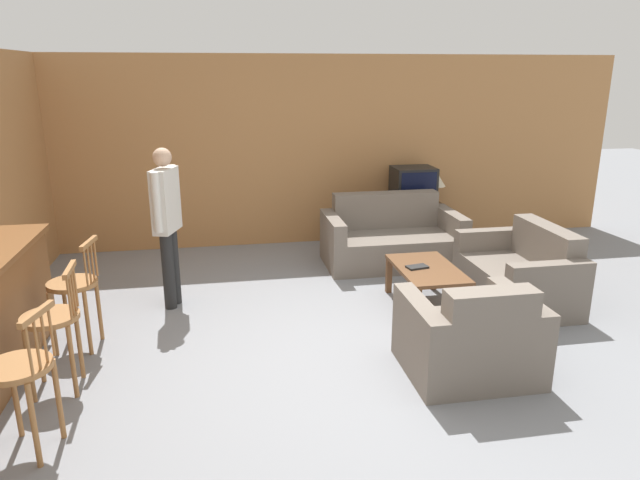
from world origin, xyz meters
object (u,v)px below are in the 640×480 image
bar_chair_near (21,376)px  coffee_table (427,273)px  couch_far (391,240)px  book_on_table (417,267)px  table_lamp (435,179)px  bar_chair_far (75,290)px  loveseat_right (520,275)px  person_by_window (167,218)px  armchair_near (471,340)px  bar_chair_mid (53,325)px  tv_unit (411,224)px  tv (413,187)px

bar_chair_near → coffee_table: 3.81m
couch_far → book_on_table: (-0.17, -1.45, 0.14)m
bar_chair_near → table_lamp: 5.91m
bar_chair_far → loveseat_right: 4.41m
table_lamp → person_by_window: person_by_window is taller
armchair_near → loveseat_right: size_ratio=0.74×
bar_chair_far → armchair_near: bearing=-18.2°
couch_far → loveseat_right: size_ratio=1.24×
bar_chair_far → loveseat_right: bar_chair_far is taller
bar_chair_mid → tv_unit: bar_chair_mid is taller
coffee_table → book_on_table: size_ratio=4.25×
bar_chair_mid → tv: size_ratio=1.74×
armchair_near → tv_unit: 3.70m
book_on_table → person_by_window: person_by_window is taller
coffee_table → tv_unit: tv_unit is taller
loveseat_right → tv: tv is taller
bar_chair_far → loveseat_right: (4.39, 0.30, -0.25)m
bar_chair_far → bar_chair_near: bearing=-90.0°
loveseat_right → tv_unit: size_ratio=1.40×
bar_chair_near → armchair_near: size_ratio=0.98×
bar_chair_near → couch_far: size_ratio=0.58×
bar_chair_mid → couch_far: 4.24m
bar_chair_mid → armchair_near: bar_chair_mid is taller
couch_far → coffee_table: bearing=-92.5°
bar_chair_near → person_by_window: person_by_window is taller
tv_unit → person_by_window: person_by_window is taller
coffee_table → loveseat_right: bearing=-1.0°
coffee_table → bar_chair_mid: bearing=-162.8°
coffee_table → tv: tv is taller
bar_chair_mid → coffee_table: size_ratio=0.98×
person_by_window → bar_chair_near: bearing=-107.9°
coffee_table → tv_unit: (0.61, 2.25, -0.10)m
bar_chair_mid → couch_far: size_ratio=0.58×
couch_far → tv_unit: 0.96m
bar_chair_far → couch_far: bearing=27.5°
bar_chair_near → couch_far: (3.42, 3.26, -0.24)m
bar_chair_far → book_on_table: bar_chair_far is taller
bar_chair_far → person_by_window: bearing=48.0°
bar_chair_far → person_by_window: 1.19m
tv → person_by_window: bearing=-151.7°
armchair_near → book_on_table: bearing=88.7°
couch_far → book_on_table: couch_far is taller
loveseat_right → book_on_table: loveseat_right is taller
tv_unit → book_on_table: 2.36m
armchair_near → tv: 3.73m
bar_chair_far → book_on_table: 3.26m
couch_far → table_lamp: 1.33m
bar_chair_far → loveseat_right: bearing=3.9°
person_by_window → armchair_near: bearing=-37.4°
coffee_table → tv: bearing=74.9°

